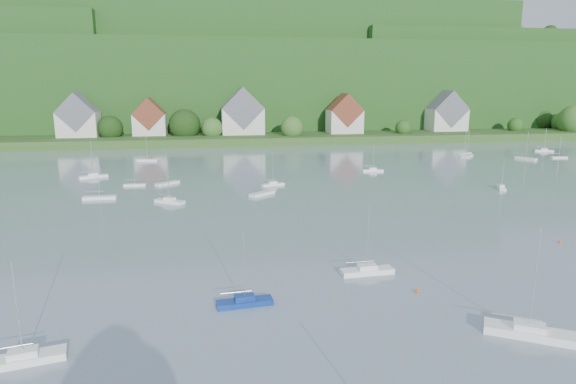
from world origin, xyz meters
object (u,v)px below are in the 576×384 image
Objects in this scene: near_sailboat_1 at (245,301)px; near_sailboat_6 at (23,358)px; near_sailboat_4 at (529,331)px; near_sailboat_3 at (367,270)px.

near_sailboat_6 reaches higher than near_sailboat_1.
near_sailboat_1 is 19.20m from near_sailboat_6.
near_sailboat_4 is at bearing -28.62° from near_sailboat_1.
near_sailboat_4 reaches higher than near_sailboat_1.
near_sailboat_4 reaches higher than near_sailboat_3.
near_sailboat_3 reaches higher than near_sailboat_1.
near_sailboat_6 is at bearing -162.57° from near_sailboat_1.
near_sailboat_3 is at bearing 10.40° from near_sailboat_6.
near_sailboat_6 is at bearing -160.10° from near_sailboat_3.
near_sailboat_4 is (23.63, -9.97, 0.07)m from near_sailboat_1.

